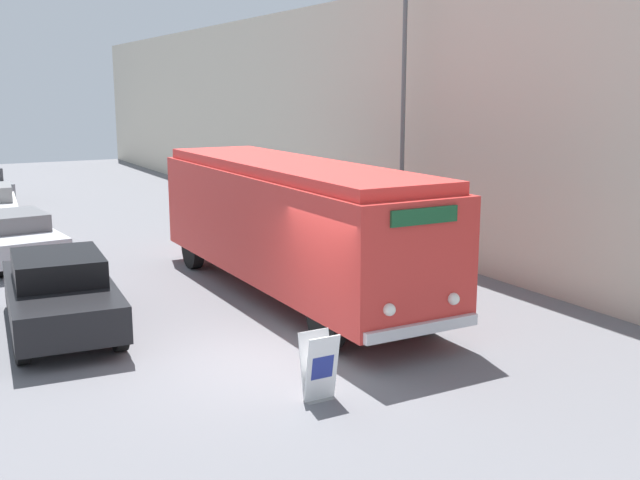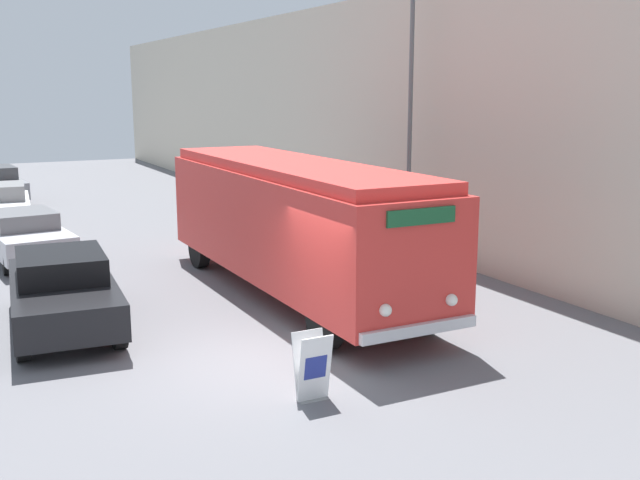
{
  "view_description": "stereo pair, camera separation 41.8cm",
  "coord_description": "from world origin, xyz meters",
  "px_view_note": "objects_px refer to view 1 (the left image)",
  "views": [
    {
      "loc": [
        -5.28,
        -11.32,
        4.68
      ],
      "look_at": [
        1.62,
        1.15,
        1.8
      ],
      "focal_mm": 42.0,
      "sensor_mm": 36.0,
      "label": 1
    },
    {
      "loc": [
        -4.91,
        -11.52,
        4.68
      ],
      "look_at": [
        1.62,
        1.15,
        1.8
      ],
      "focal_mm": 42.0,
      "sensor_mm": 36.0,
      "label": 2
    }
  ],
  "objects_px": {
    "streetlamp": "(404,87)",
    "parked_car_mid": "(15,237)",
    "vintage_bus": "(290,220)",
    "sign_board": "(319,368)",
    "parked_car_near": "(60,292)"
  },
  "relations": [
    {
      "from": "vintage_bus",
      "to": "parked_car_mid",
      "type": "distance_m",
      "value": 8.41
    },
    {
      "from": "streetlamp",
      "to": "sign_board",
      "type": "bearing_deg",
      "value": -131.99
    },
    {
      "from": "parked_car_mid",
      "to": "vintage_bus",
      "type": "bearing_deg",
      "value": -58.22
    },
    {
      "from": "sign_board",
      "to": "parked_car_mid",
      "type": "distance_m",
      "value": 12.46
    },
    {
      "from": "vintage_bus",
      "to": "sign_board",
      "type": "xyz_separation_m",
      "value": [
        -2.3,
        -5.53,
        -1.25
      ]
    },
    {
      "from": "sign_board",
      "to": "parked_car_mid",
      "type": "xyz_separation_m",
      "value": [
        -2.79,
        12.14,
        0.2
      ]
    },
    {
      "from": "sign_board",
      "to": "parked_car_near",
      "type": "xyz_separation_m",
      "value": [
        -2.81,
        5.41,
        0.26
      ]
    },
    {
      "from": "vintage_bus",
      "to": "sign_board",
      "type": "relative_size",
      "value": 9.56
    },
    {
      "from": "streetlamp",
      "to": "parked_car_mid",
      "type": "bearing_deg",
      "value": 154.04
    },
    {
      "from": "vintage_bus",
      "to": "parked_car_near",
      "type": "xyz_separation_m",
      "value": [
        -5.11,
        -0.13,
        -0.99
      ]
    },
    {
      "from": "sign_board",
      "to": "parked_car_mid",
      "type": "bearing_deg",
      "value": 102.96
    },
    {
      "from": "streetlamp",
      "to": "parked_car_mid",
      "type": "xyz_separation_m",
      "value": [
        -9.54,
        4.65,
        -4.02
      ]
    },
    {
      "from": "vintage_bus",
      "to": "streetlamp",
      "type": "xyz_separation_m",
      "value": [
        4.45,
        1.96,
        2.97
      ]
    },
    {
      "from": "vintage_bus",
      "to": "streetlamp",
      "type": "relative_size",
      "value": 1.36
    },
    {
      "from": "parked_car_near",
      "to": "parked_car_mid",
      "type": "height_order",
      "value": "parked_car_near"
    }
  ]
}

